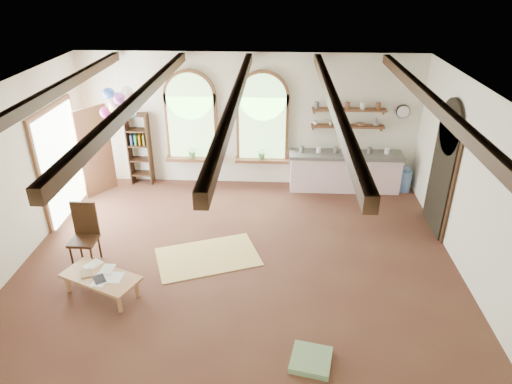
# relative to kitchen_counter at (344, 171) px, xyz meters

# --- Properties ---
(floor) EXTENTS (8.00, 8.00, 0.00)m
(floor) POSITION_rel_kitchen_counter_xyz_m (-2.30, -3.20, -0.48)
(floor) COLOR #533222
(floor) RESTS_ON ground
(ceiling_beams) EXTENTS (6.20, 6.80, 0.18)m
(ceiling_beams) POSITION_rel_kitchen_counter_xyz_m (-2.30, -3.20, 2.62)
(ceiling_beams) COLOR #342010
(ceiling_beams) RESTS_ON ceiling
(window_left) EXTENTS (1.30, 0.28, 2.20)m
(window_left) POSITION_rel_kitchen_counter_xyz_m (-3.70, 0.23, 1.16)
(window_left) COLOR brown
(window_left) RESTS_ON floor
(window_right) EXTENTS (1.30, 0.28, 2.20)m
(window_right) POSITION_rel_kitchen_counter_xyz_m (-2.00, 0.23, 1.16)
(window_right) COLOR brown
(window_right) RESTS_ON floor
(left_doorway) EXTENTS (0.10, 1.90, 2.50)m
(left_doorway) POSITION_rel_kitchen_counter_xyz_m (-6.25, -1.40, 0.67)
(left_doorway) COLOR brown
(left_doorway) RESTS_ON floor
(right_doorway) EXTENTS (0.10, 1.30, 2.40)m
(right_doorway) POSITION_rel_kitchen_counter_xyz_m (1.65, -1.70, 0.62)
(right_doorway) COLOR black
(right_doorway) RESTS_ON floor
(kitchen_counter) EXTENTS (2.68, 0.62, 0.94)m
(kitchen_counter) POSITION_rel_kitchen_counter_xyz_m (0.00, 0.00, 0.00)
(kitchen_counter) COLOR white
(kitchen_counter) RESTS_ON floor
(wall_shelf_lower) EXTENTS (1.70, 0.24, 0.04)m
(wall_shelf_lower) POSITION_rel_kitchen_counter_xyz_m (0.00, 0.18, 1.07)
(wall_shelf_lower) COLOR brown
(wall_shelf_lower) RESTS_ON wall_back
(wall_shelf_upper) EXTENTS (1.70, 0.24, 0.04)m
(wall_shelf_upper) POSITION_rel_kitchen_counter_xyz_m (0.00, 0.18, 1.47)
(wall_shelf_upper) COLOR brown
(wall_shelf_upper) RESTS_ON wall_back
(wall_clock) EXTENTS (0.32, 0.04, 0.32)m
(wall_clock) POSITION_rel_kitchen_counter_xyz_m (1.25, 0.25, 1.42)
(wall_clock) COLOR black
(wall_clock) RESTS_ON wall_back
(bookshelf) EXTENTS (0.53, 0.32, 1.80)m
(bookshelf) POSITION_rel_kitchen_counter_xyz_m (-5.00, 0.12, 0.42)
(bookshelf) COLOR #342010
(bookshelf) RESTS_ON floor
(coffee_table) EXTENTS (1.44, 1.07, 0.37)m
(coffee_table) POSITION_rel_kitchen_counter_xyz_m (-4.50, -4.19, -0.15)
(coffee_table) COLOR tan
(coffee_table) RESTS_ON floor
(side_chair) EXTENTS (0.47, 0.47, 1.17)m
(side_chair) POSITION_rel_kitchen_counter_xyz_m (-5.10, -3.31, -0.14)
(side_chair) COLOR #342010
(side_chair) RESTS_ON floor
(floor_mat) EXTENTS (2.15, 1.73, 0.02)m
(floor_mat) POSITION_rel_kitchen_counter_xyz_m (-2.90, -3.05, -0.47)
(floor_mat) COLOR tan
(floor_mat) RESTS_ON floor
(floor_cushion) EXTENTS (0.65, 0.65, 0.09)m
(floor_cushion) POSITION_rel_kitchen_counter_xyz_m (-1.09, -5.50, -0.43)
(floor_cushion) COLOR gray
(floor_cushion) RESTS_ON floor
(water_jug_a) EXTENTS (0.34, 0.34, 0.65)m
(water_jug_a) POSITION_rel_kitchen_counter_xyz_m (1.45, 0.00, -0.20)
(water_jug_a) COLOR #5881BE
(water_jug_a) RESTS_ON floor
(water_jug_b) EXTENTS (0.32, 0.32, 0.61)m
(water_jug_b) POSITION_rel_kitchen_counter_xyz_m (1.00, 0.00, -0.21)
(water_jug_b) COLOR #5881BE
(water_jug_b) RESTS_ON floor
(balloon_cluster) EXTENTS (0.87, 0.91, 1.16)m
(balloon_cluster) POSITION_rel_kitchen_counter_xyz_m (-4.92, -0.90, 1.86)
(balloon_cluster) COLOR white
(balloon_cluster) RESTS_ON floor
(table_book) EXTENTS (0.25, 0.29, 0.02)m
(table_book) POSITION_rel_kitchen_counter_xyz_m (-4.82, -4.19, -0.09)
(table_book) COLOR olive
(table_book) RESTS_ON coffee_table
(tablet) EXTENTS (0.28, 0.30, 0.01)m
(tablet) POSITION_rel_kitchen_counter_xyz_m (-4.48, -4.29, -0.10)
(tablet) COLOR black
(tablet) RESTS_ON coffee_table
(potted_plant_left) EXTENTS (0.27, 0.23, 0.30)m
(potted_plant_left) POSITION_rel_kitchen_counter_xyz_m (-3.70, 0.12, 0.37)
(potted_plant_left) COLOR #598C4C
(potted_plant_left) RESTS_ON window_left
(potted_plant_right) EXTENTS (0.27, 0.23, 0.30)m
(potted_plant_right) POSITION_rel_kitchen_counter_xyz_m (-2.00, 0.12, 0.37)
(potted_plant_right) COLOR #598C4C
(potted_plant_right) RESTS_ON window_right
(shelf_cup_a) EXTENTS (0.12, 0.10, 0.10)m
(shelf_cup_a) POSITION_rel_kitchen_counter_xyz_m (-0.75, 0.18, 1.14)
(shelf_cup_a) COLOR white
(shelf_cup_a) RESTS_ON wall_shelf_lower
(shelf_cup_b) EXTENTS (0.10, 0.10, 0.09)m
(shelf_cup_b) POSITION_rel_kitchen_counter_xyz_m (-0.40, 0.18, 1.14)
(shelf_cup_b) COLOR beige
(shelf_cup_b) RESTS_ON wall_shelf_lower
(shelf_bowl_a) EXTENTS (0.22, 0.22, 0.05)m
(shelf_bowl_a) POSITION_rel_kitchen_counter_xyz_m (-0.05, 0.18, 1.12)
(shelf_bowl_a) COLOR beige
(shelf_bowl_a) RESTS_ON wall_shelf_lower
(shelf_bowl_b) EXTENTS (0.20, 0.20, 0.06)m
(shelf_bowl_b) POSITION_rel_kitchen_counter_xyz_m (0.30, 0.18, 1.12)
(shelf_bowl_b) COLOR #8C664C
(shelf_bowl_b) RESTS_ON wall_shelf_lower
(shelf_vase) EXTENTS (0.18, 0.18, 0.19)m
(shelf_vase) POSITION_rel_kitchen_counter_xyz_m (0.65, 0.18, 1.19)
(shelf_vase) COLOR slate
(shelf_vase) RESTS_ON wall_shelf_lower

